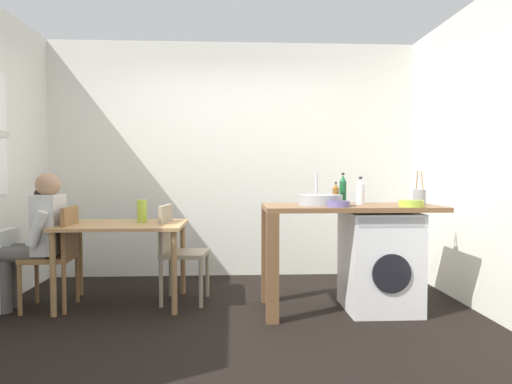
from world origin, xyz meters
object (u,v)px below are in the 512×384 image
Objects in this scene: chair_opposite at (177,247)px; washing_machine at (379,261)px; colander at (411,203)px; utensil_crock at (419,197)px; bottle_tall_green at (336,194)px; bottle_clear_small at (360,192)px; mixing_bowl at (338,203)px; chair_person_seat at (58,251)px; seated_person at (39,233)px; bottle_squat_brown at (343,189)px; vase at (142,211)px; dining_table at (123,234)px.

chair_opposite is 1.83m from washing_machine.
chair_opposite is at bearing 164.25° from colander.
washing_machine is 0.67m from utensil_crock.
bottle_tall_green is 0.22m from bottle_clear_small.
mixing_bowl reaches higher than washing_machine.
chair_person_seat is 4.59× the size of bottle_tall_green.
washing_machine is (1.80, -0.34, -0.08)m from chair_opposite.
bottle_squat_brown is (2.72, 0.10, 0.38)m from seated_person.
utensil_crock is at bearing -12.07° from bottle_tall_green.
bottle_clear_small is 2.01m from vase.
seated_person is at bearing -177.96° from bottle_squat_brown.
mixing_bowl is at bearing -100.57° from seated_person.
vase is (-1.98, 0.27, -0.19)m from bottle_clear_small.
bottle_squat_brown is 0.67m from utensil_crock.
dining_table is at bearing 177.62° from bottle_tall_green.
vase is (-2.49, 0.33, -0.14)m from utensil_crock.
colander reaches higher than chair_opposite.
mixing_bowl reaches higher than dining_table.
washing_machine is (2.82, -0.19, -0.08)m from chair_person_seat.
colander reaches higher than washing_machine.
seated_person is 1.40× the size of washing_machine.
bottle_tall_green is 1.80m from vase.
vase is at bearing 161.21° from mixing_bowl.
chair_person_seat is 1.00× the size of chair_opposite.
chair_person_seat is 4.27× the size of vase.
bottle_squat_brown is (2.56, 0.09, 0.54)m from chair_person_seat.
seated_person and bottle_squat_brown have the same top height.
vase is (0.15, 0.10, 0.20)m from dining_table.
washing_machine is at bearing -37.89° from bottle_clear_small.
utensil_crock reaches higher than chair_opposite.
colander is (0.19, -0.22, 0.52)m from washing_machine.
seated_person is at bearing 178.57° from bottle_clear_small.
vase is (-1.71, 0.58, -0.10)m from mixing_bowl.
bottle_tall_green is 0.68m from colander.
dining_table is 3.67× the size of utensil_crock.
colander is (2.46, -0.50, 0.31)m from dining_table.
washing_machine is 0.72m from bottle_squat_brown.
bottle_squat_brown is at bearing 160.20° from utensil_crock.
mixing_bowl is (-0.07, -0.40, -0.06)m from bottle_tall_green.
chair_person_seat is 1.05× the size of washing_machine.
dining_table is 1.22× the size of chair_person_seat.
bottle_squat_brown is 1.15× the size of bottle_clear_small.
seated_person reaches higher than colander.
washing_machine is at bearing -47.03° from bottle_squat_brown.
vase is (-2.31, 0.60, -0.11)m from colander.
bottle_clear_small is (2.68, -0.08, 0.52)m from chair_person_seat.
chair_person_seat is 4.88× the size of mixing_bowl.
washing_machine is at bearing -95.65° from seated_person.
mixing_bowl is at bearing -131.32° from bottle_clear_small.
utensil_crock reaches higher than washing_machine.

